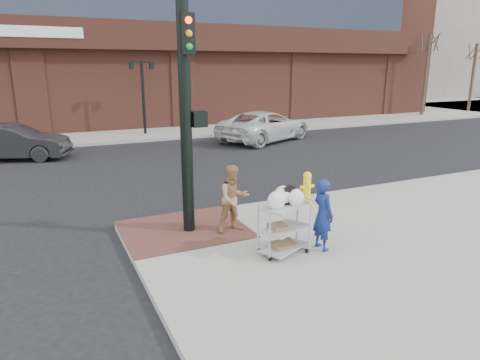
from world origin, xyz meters
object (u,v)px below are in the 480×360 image
traffic_signal_pole (187,114)px  minivan_white (265,126)px  pedestrian_tan (234,199)px  fire_hydrant (307,187)px  lamp_post (143,89)px  utility_cart (284,224)px  woman_blue (323,214)px  sedan_dark (12,142)px

traffic_signal_pole → minivan_white: traffic_signal_pole is taller
pedestrian_tan → minivan_white: (6.95, 11.39, -0.14)m
traffic_signal_pole → fire_hydrant: (3.56, 0.56, -2.22)m
pedestrian_tan → minivan_white: pedestrian_tan is taller
lamp_post → fire_hydrant: 14.84m
minivan_white → utility_cart: bearing=128.3°
lamp_post → utility_cart: (-1.17, -17.20, -1.84)m
lamp_post → minivan_white: (5.36, -4.30, -1.83)m
pedestrian_tan → minivan_white: bearing=55.7°
woman_blue → minivan_white: woman_blue is taller
lamp_post → woman_blue: bearing=-91.1°
traffic_signal_pole → pedestrian_tan: bearing=-27.5°
utility_cart → fire_hydrant: size_ratio=1.52×
sedan_dark → traffic_signal_pole: bearing=-141.8°
utility_cart → fire_hydrant: (2.25, 2.54, -0.16)m
minivan_white → utility_cart: 14.46m
woman_blue → utility_cart: bearing=76.1°
utility_cart → pedestrian_tan: bearing=105.6°
lamp_post → pedestrian_tan: 15.86m
minivan_white → fire_hydrant: minivan_white is taller
utility_cart → woman_blue: bearing=-10.4°
woman_blue → minivan_white: bearing=-27.2°
utility_cart → traffic_signal_pole: bearing=123.5°
pedestrian_tan → utility_cart: bearing=-77.4°
pedestrian_tan → woman_blue: bearing=-56.1°
traffic_signal_pole → sedan_dark: (-4.03, 11.21, -2.09)m
minivan_white → woman_blue: bearing=131.5°
lamp_post → minivan_white: lamp_post is taller
pedestrian_tan → sedan_dark: pedestrian_tan is taller
sedan_dark → utility_cart: size_ratio=3.29×
traffic_signal_pole → pedestrian_tan: traffic_signal_pole is taller
sedan_dark → minivan_white: minivan_white is taller
lamp_post → sedan_dark: bearing=-148.3°
sedan_dark → utility_cart: (5.34, -13.18, 0.03)m
lamp_post → traffic_signal_pole: 15.43m
lamp_post → fire_hydrant: size_ratio=4.43×
woman_blue → utility_cart: 0.85m
traffic_signal_pole → utility_cart: size_ratio=3.64×
sedan_dark → pedestrian_tan: bearing=-138.8°
woman_blue → minivan_white: 14.25m
lamp_post → sedan_dark: lamp_post is taller
minivan_white → traffic_signal_pole: bearing=119.5°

